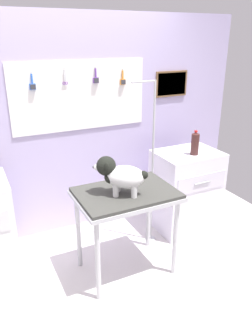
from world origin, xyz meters
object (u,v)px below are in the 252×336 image
Objects in this scene: cabinet_right at (186,190)px; grooming_table at (126,201)px; dog at (120,175)px; grooming_arm at (152,172)px; soda_bottle at (195,143)px.

grooming_table is at bearing -156.84° from cabinet_right.
dog is 1.23m from cabinet_right.
cabinet_right is at bearing 9.14° from grooming_arm.
grooming_table is 0.56m from grooming_arm.
cabinet_right is at bearing 23.16° from grooming_table.
grooming_table is 1.05m from soda_bottle.
dog is (-0.07, -0.02, 0.27)m from grooming_table.
grooming_arm reaches higher than grooming_table.
grooming_table is 0.96× the size of cabinet_right.
grooming_arm is 0.56m from soda_bottle.
soda_bottle is at bearing 18.44° from dog.
grooming_table is 2.01× the size of dog.
dog is at bearing -162.85° from grooming_table.
dog is at bearing -146.16° from grooming_arm.
dog reaches higher than cabinet_right.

